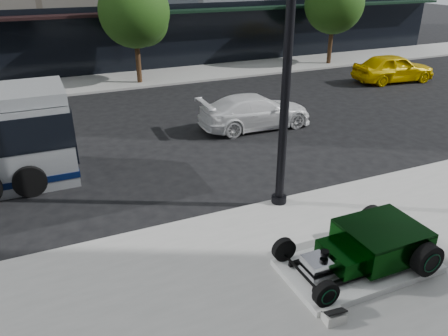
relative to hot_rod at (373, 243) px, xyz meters
name	(u,v)px	position (x,y,z in m)	size (l,w,h in m)	color
ground	(209,182)	(-1.67, 5.50, -0.70)	(120.00, 120.00, 0.00)	black
sidewalk_far	(119,81)	(-1.67, 19.50, -0.64)	(70.00, 4.00, 0.12)	gray
street_trees	(137,14)	(-0.52, 18.57, 3.07)	(29.80, 3.80, 5.70)	black
display_plinth	(358,266)	(-0.33, 0.00, -0.50)	(3.40, 1.80, 0.15)	silver
hot_rod	(373,243)	(0.00, 0.00, 0.00)	(3.22, 2.00, 0.81)	black
info_plaque	(334,316)	(-1.78, -1.07, -0.45)	(0.43, 0.34, 0.31)	silver
lamppost	(286,77)	(-0.42, 3.30, 2.99)	(0.42, 0.42, 7.72)	black
white_sedan	(255,111)	(2.01, 9.42, -0.01)	(1.94, 4.77, 1.38)	white
yellow_taxi	(393,68)	(12.90, 13.14, 0.10)	(1.89, 4.70, 1.60)	#DCB400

